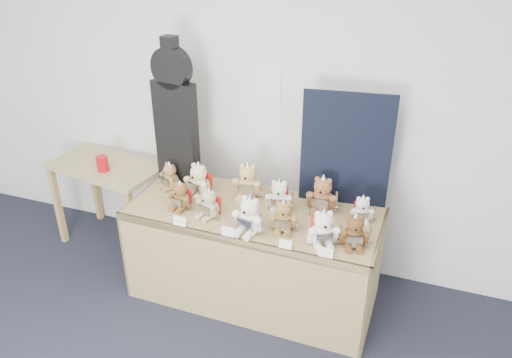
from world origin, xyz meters
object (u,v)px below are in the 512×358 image
(teddy_front_far_right, at_px, (323,230))
(teddy_back_far_left, at_px, (170,177))
(display_table, at_px, (250,235))
(red_cup, at_px, (103,164))
(side_table, at_px, (108,178))
(teddy_front_far_left, at_px, (180,197))
(teddy_back_left, at_px, (199,181))
(teddy_back_end, at_px, (362,210))
(teddy_back_right, at_px, (322,196))
(teddy_front_centre, at_px, (250,216))
(teddy_front_left, at_px, (209,204))
(teddy_back_centre_right, at_px, (279,197))
(teddy_front_right, at_px, (283,217))
(teddy_back_centre_left, at_px, (248,182))
(teddy_front_end, at_px, (355,232))
(guitar_case, at_px, (175,115))

(teddy_front_far_right, distance_m, teddy_back_far_left, 1.35)
(display_table, distance_m, red_cup, 1.41)
(side_table, distance_m, teddy_front_far_left, 1.01)
(teddy_back_left, height_order, teddy_back_end, teddy_back_left)
(teddy_front_far_right, height_order, teddy_back_right, teddy_back_right)
(teddy_front_centre, xyz_separation_m, teddy_back_far_left, (-0.80, 0.37, -0.03))
(teddy_front_left, bearing_deg, teddy_front_centre, 6.84)
(teddy_back_centre_right, bearing_deg, teddy_front_left, -161.72)
(teddy_front_right, xyz_separation_m, teddy_back_right, (0.19, 0.34, 0.02))
(teddy_front_right, bearing_deg, side_table, 152.11)
(side_table, xyz_separation_m, teddy_front_centre, (1.50, -0.51, 0.22))
(teddy_back_centre_left, distance_m, teddy_back_end, 0.87)
(display_table, distance_m, teddy_back_far_left, 0.80)
(red_cup, relative_size, teddy_front_far_right, 0.45)
(display_table, relative_size, teddy_back_centre_left, 5.97)
(display_table, xyz_separation_m, teddy_front_right, (0.28, -0.09, 0.27))
(side_table, relative_size, teddy_front_far_left, 4.29)
(teddy_front_right, bearing_deg, teddy_front_end, -17.37)
(teddy_front_centre, height_order, teddy_back_far_left, teddy_front_centre)
(teddy_front_far_left, relative_size, teddy_back_right, 0.78)
(guitar_case, bearing_deg, teddy_front_far_left, -52.45)
(red_cup, height_order, teddy_front_end, teddy_front_end)
(teddy_front_right, bearing_deg, teddy_back_left, 147.51)
(teddy_front_end, height_order, teddy_back_end, teddy_front_end)
(teddy_front_end, relative_size, teddy_back_far_left, 1.10)
(side_table, xyz_separation_m, guitar_case, (0.71, -0.01, 0.66))
(teddy_front_centre, height_order, teddy_front_far_right, teddy_front_centre)
(teddy_front_far_left, bearing_deg, teddy_front_far_right, 1.39)
(display_table, distance_m, teddy_back_right, 0.60)
(red_cup, bearing_deg, teddy_back_centre_left, 2.24)
(teddy_front_left, relative_size, teddy_back_far_left, 1.04)
(teddy_front_centre, distance_m, teddy_back_centre_left, 0.48)
(teddy_front_end, relative_size, teddy_back_centre_right, 0.98)
(display_table, height_order, teddy_front_centre, teddy_front_centre)
(teddy_front_end, height_order, teddy_back_far_left, teddy_front_end)
(teddy_front_right, relative_size, teddy_back_far_left, 1.07)
(teddy_back_left, relative_size, teddy_back_centre_right, 1.11)
(teddy_back_end, bearing_deg, teddy_back_right, 155.89)
(side_table, relative_size, red_cup, 7.92)
(side_table, bearing_deg, teddy_back_end, 6.17)
(teddy_front_far_left, height_order, teddy_back_left, teddy_back_left)
(side_table, height_order, teddy_front_centre, teddy_front_centre)
(guitar_case, bearing_deg, side_table, -171.30)
(teddy_back_centre_right, distance_m, teddy_back_right, 0.31)
(side_table, height_order, teddy_back_far_left, teddy_back_far_left)
(display_table, distance_m, teddy_front_far_left, 0.58)
(teddy_front_end, relative_size, teddy_back_end, 1.19)
(display_table, bearing_deg, teddy_back_far_left, 167.03)
(teddy_front_centre, relative_size, teddy_back_left, 1.02)
(red_cup, xyz_separation_m, teddy_back_left, (0.90, -0.06, 0.03))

